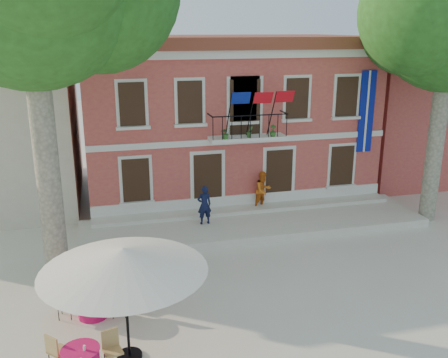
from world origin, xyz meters
TOP-DOWN VIEW (x-y plane):
  - ground at (0.00, 0.00)m, footprint 90.00×90.00m
  - main_building at (2.00, 9.99)m, footprint 13.50×9.59m
  - neighbor_east at (14.00, 11.00)m, footprint 9.40×9.40m
  - terrace at (2.00, 4.40)m, footprint 14.00×3.40m
  - patio_umbrella at (-3.57, -2.93)m, footprint 3.98×3.98m
  - pedestrian_navy at (-0.06, 4.55)m, footprint 0.62×0.44m
  - pedestrian_orange at (2.75, 5.60)m, footprint 0.99×0.89m
  - cafe_table_1 at (-4.44, -0.81)m, footprint 1.96×0.90m
  - cafe_table_3 at (-4.08, 0.61)m, footprint 1.82×1.80m

SIDE VIEW (x-z plane):
  - ground at x=0.00m, z-range 0.00..0.00m
  - terrace at x=2.00m, z-range 0.00..0.30m
  - cafe_table_1 at x=-4.44m, z-range -0.05..0.90m
  - cafe_table_3 at x=-4.08m, z-range -0.05..0.90m
  - pedestrian_navy at x=-0.06m, z-range 0.30..1.89m
  - pedestrian_orange at x=2.75m, z-range 0.30..1.98m
  - patio_umbrella at x=-3.57m, z-range 1.18..4.13m
  - neighbor_east at x=14.00m, z-range 0.02..6.42m
  - main_building at x=2.00m, z-range 0.03..7.53m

